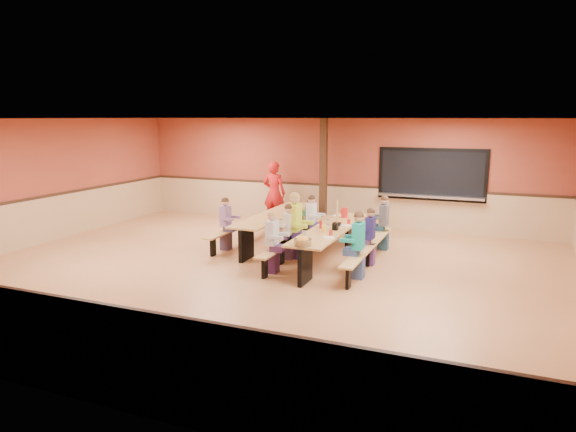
% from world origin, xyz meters
% --- Properties ---
extents(ground, '(12.00, 12.00, 0.00)m').
position_xyz_m(ground, '(0.00, 0.00, 0.00)').
color(ground, '#9A5F3A').
rests_on(ground, ground).
extents(room_envelope, '(12.04, 10.04, 3.02)m').
position_xyz_m(room_envelope, '(0.00, 0.00, 0.69)').
color(room_envelope, brown).
rests_on(room_envelope, ground).
extents(kitchen_pass_through, '(2.78, 0.28, 1.38)m').
position_xyz_m(kitchen_pass_through, '(2.60, 4.96, 1.49)').
color(kitchen_pass_through, black).
rests_on(kitchen_pass_through, ground).
extents(structural_post, '(0.18, 0.18, 3.00)m').
position_xyz_m(structural_post, '(-0.20, 4.40, 1.50)').
color(structural_post, black).
rests_on(structural_post, ground).
extents(cafeteria_table_main, '(1.91, 3.70, 0.74)m').
position_xyz_m(cafeteria_table_main, '(1.02, 1.24, 0.53)').
color(cafeteria_table_main, '#B88A49').
rests_on(cafeteria_table_main, ground).
extents(cafeteria_table_second, '(1.91, 3.70, 0.74)m').
position_xyz_m(cafeteria_table_second, '(-0.70, 2.25, 0.53)').
color(cafeteria_table_second, '#B88A49').
rests_on(cafeteria_table_second, ground).
extents(seated_child_white_left, '(0.38, 0.31, 1.23)m').
position_xyz_m(seated_child_white_left, '(0.19, 0.05, 0.62)').
color(seated_child_white_left, silver).
rests_on(seated_child_white_left, ground).
extents(seated_adult_yellow, '(0.47, 0.39, 1.42)m').
position_xyz_m(seated_adult_yellow, '(0.19, 1.25, 0.71)').
color(seated_adult_yellow, '#C8DE2F').
rests_on(seated_adult_yellow, ground).
extents(seated_child_grey_left, '(0.37, 0.30, 1.21)m').
position_xyz_m(seated_child_grey_left, '(0.19, 2.33, 0.61)').
color(seated_child_grey_left, white).
rests_on(seated_child_grey_left, ground).
extents(seated_child_teal_right, '(0.40, 0.33, 1.28)m').
position_xyz_m(seated_child_teal_right, '(1.84, 0.34, 0.64)').
color(seated_child_teal_right, '#138883').
rests_on(seated_child_teal_right, ground).
extents(seated_child_navy_right, '(0.36, 0.29, 1.18)m').
position_xyz_m(seated_child_navy_right, '(1.84, 1.32, 0.59)').
color(seated_child_navy_right, '#1B164B').
rests_on(seated_child_navy_right, ground).
extents(seated_child_char_right, '(0.39, 0.32, 1.25)m').
position_xyz_m(seated_child_char_right, '(1.84, 2.68, 0.62)').
color(seated_child_char_right, '#494C53').
rests_on(seated_child_char_right, ground).
extents(seated_child_purple_sec, '(0.37, 0.30, 1.21)m').
position_xyz_m(seated_child_purple_sec, '(-1.53, 1.29, 0.60)').
color(seated_child_purple_sec, slate).
rests_on(seated_child_purple_sec, ground).
extents(seated_child_green_sec, '(0.33, 0.27, 1.12)m').
position_xyz_m(seated_child_green_sec, '(0.12, 2.43, 0.56)').
color(seated_child_green_sec, '#2B6E3F').
rests_on(seated_child_green_sec, ground).
extents(seated_child_tan_sec, '(0.36, 0.30, 1.19)m').
position_xyz_m(seated_child_tan_sec, '(0.12, 1.08, 0.60)').
color(seated_child_tan_sec, beige).
rests_on(seated_child_tan_sec, ground).
extents(standing_woman, '(0.67, 0.44, 1.81)m').
position_xyz_m(standing_woman, '(-1.64, 4.33, 0.91)').
color(standing_woman, '#B51416').
rests_on(standing_woman, ground).
extents(punch_pitcher, '(0.16, 0.16, 0.22)m').
position_xyz_m(punch_pitcher, '(0.98, 2.42, 0.85)').
color(punch_pitcher, red).
rests_on(punch_pitcher, cafeteria_table_main).
extents(chip_bowl, '(0.32, 0.32, 0.15)m').
position_xyz_m(chip_bowl, '(1.00, -0.41, 0.81)').
color(chip_bowl, orange).
rests_on(chip_bowl, cafeteria_table_main).
extents(napkin_dispenser, '(0.10, 0.14, 0.13)m').
position_xyz_m(napkin_dispenser, '(1.17, 1.07, 0.80)').
color(napkin_dispenser, black).
rests_on(napkin_dispenser, cafeteria_table_main).
extents(condiment_mustard, '(0.06, 0.06, 0.17)m').
position_xyz_m(condiment_mustard, '(1.03, 0.75, 0.82)').
color(condiment_mustard, yellow).
rests_on(condiment_mustard, cafeteria_table_main).
extents(condiment_ketchup, '(0.06, 0.06, 0.17)m').
position_xyz_m(condiment_ketchup, '(0.84, 1.08, 0.82)').
color(condiment_ketchup, '#B2140F').
rests_on(condiment_ketchup, cafeteria_table_main).
extents(table_paddle, '(0.16, 0.16, 0.56)m').
position_xyz_m(table_paddle, '(1.07, 1.51, 0.88)').
color(table_paddle, black).
rests_on(table_paddle, cafeteria_table_main).
extents(place_settings, '(0.65, 3.30, 0.11)m').
position_xyz_m(place_settings, '(1.02, 1.24, 0.80)').
color(place_settings, beige).
rests_on(place_settings, cafeteria_table_main).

